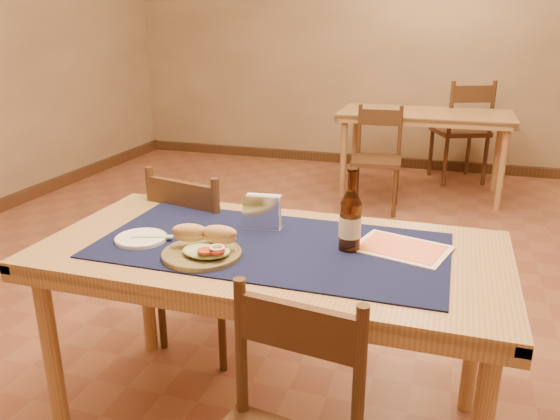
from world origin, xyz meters
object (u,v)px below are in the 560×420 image
(napkin_holder, at_px, (262,213))
(chair_main_far, at_px, (207,256))
(sandwich_plate, at_px, (204,248))
(back_table, at_px, (425,121))
(main_table, at_px, (271,268))
(beer_bottle, at_px, (350,220))

(napkin_holder, bearing_deg, chair_main_far, 141.89)
(napkin_holder, bearing_deg, sandwich_plate, -107.94)
(chair_main_far, bearing_deg, napkin_holder, -38.11)
(back_table, distance_m, napkin_holder, 3.21)
(main_table, height_order, chair_main_far, chair_main_far)
(back_table, height_order, beer_bottle, beer_bottle)
(back_table, xyz_separation_m, chair_main_far, (-0.78, -2.88, -0.20))
(back_table, relative_size, chair_main_far, 1.65)
(back_table, distance_m, sandwich_plate, 3.52)
(sandwich_plate, relative_size, beer_bottle, 0.93)
(sandwich_plate, xyz_separation_m, napkin_holder, (0.10, 0.30, 0.03))
(main_table, bearing_deg, napkin_holder, 120.56)
(sandwich_plate, distance_m, napkin_holder, 0.32)
(main_table, height_order, beer_bottle, beer_bottle)
(main_table, bearing_deg, back_table, 84.48)
(back_table, bearing_deg, beer_bottle, -90.97)
(chair_main_far, xyz_separation_m, napkin_holder, (0.38, -0.30, 0.35))
(chair_main_far, relative_size, napkin_holder, 5.89)
(back_table, bearing_deg, napkin_holder, -97.22)
(chair_main_far, height_order, sandwich_plate, chair_main_far)
(back_table, relative_size, beer_bottle, 5.23)
(beer_bottle, height_order, napkin_holder, beer_bottle)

